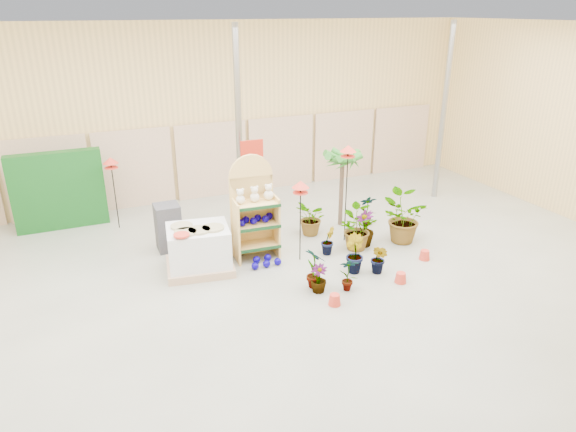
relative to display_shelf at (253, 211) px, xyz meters
name	(u,v)px	position (x,y,z in m)	size (l,w,h in m)	color
room	(286,166)	(0.21, -1.18, 1.25)	(15.20, 12.10, 4.70)	gray
display_shelf	(253,211)	(0.00, 0.00, 0.00)	(0.92, 0.62, 2.12)	tan
teddy_bears	(256,195)	(0.02, -0.10, 0.37)	(0.78, 0.20, 0.33)	silver
gazing_balls_shelf	(256,219)	(0.00, -0.12, -0.14)	(0.78, 0.27, 0.15)	#08007E
gazing_balls_floor	(265,262)	(0.02, -0.54, -0.89)	(0.63, 0.39, 0.15)	#08007E
pallet_stack	(199,249)	(-1.21, -0.22, -0.52)	(1.40, 1.23, 0.94)	tan
charcoal_planters	(168,227)	(-1.56, 0.96, -0.47)	(0.50, 0.50, 1.00)	#323136
trellis_stock	(59,191)	(-3.59, 3.11, -0.07)	(2.00, 0.30, 1.80)	#104D16
offer_sign	(252,169)	(0.31, 0.89, 0.60)	(0.50, 0.08, 2.20)	gray
bird_table_front	(301,187)	(0.77, -0.59, 0.59)	(0.34, 0.34, 1.69)	black
bird_table_right	(348,152)	(2.06, -0.12, 1.03)	(0.34, 0.34, 2.15)	black
bird_table_back	(111,163)	(-2.43, 2.56, 0.60)	(0.34, 0.34, 1.70)	black
palm	(343,158)	(2.40, 0.70, 0.65)	(0.70, 0.70, 1.89)	brown
potted_plant_0	(314,268)	(0.54, -1.71, -0.56)	(0.43, 0.29, 0.81)	#2B7323
potted_plant_1	(354,254)	(1.51, -1.45, -0.59)	(0.42, 0.34, 0.76)	#2B7323
potted_plant_2	(355,229)	(2.04, -0.57, -0.51)	(0.83, 0.72, 0.92)	#2B7323
potted_plant_3	(364,229)	(2.30, -0.51, -0.58)	(0.44, 0.44, 0.79)	#2B7323
potted_plant_4	(367,210)	(2.96, 0.42, -0.59)	(0.40, 0.27, 0.76)	#2B7323
potted_plant_5	(328,240)	(1.42, -0.56, -0.67)	(0.33, 0.26, 0.59)	#2B7323
potted_plant_6	(312,218)	(1.52, 0.42, -0.57)	(0.72, 0.63, 0.80)	#2B7323
potted_plant_7	(319,279)	(0.55, -1.88, -0.70)	(0.30, 0.30, 0.53)	#2B7323
potted_plant_8	(348,274)	(1.06, -2.04, -0.64)	(0.34, 0.23, 0.65)	#2B7323
potted_plant_9	(379,259)	(1.92, -1.72, -0.66)	(0.34, 0.27, 0.62)	#2B7323
potted_plant_10	(401,218)	(3.14, -0.65, -0.42)	(0.99, 0.86, 1.11)	#2B7323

